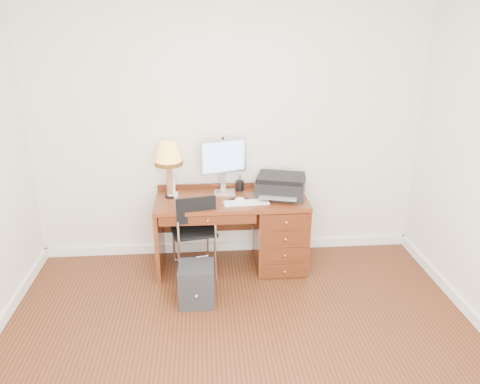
{
  "coord_description": "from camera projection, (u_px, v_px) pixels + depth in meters",
  "views": [
    {
      "loc": [
        -0.26,
        -2.92,
        2.44
      ],
      "look_at": [
        0.07,
        1.2,
        0.89
      ],
      "focal_mm": 35.0,
      "sensor_mm": 36.0,
      "label": 1
    }
  ],
  "objects": [
    {
      "name": "keyboard",
      "position": [
        246.0,
        203.0,
        4.51
      ],
      "size": [
        0.45,
        0.16,
        0.02
      ],
      "primitive_type": "cube",
      "rotation": [
        0.0,
        0.0,
        0.09
      ],
      "color": "white",
      "rests_on": "desk"
    },
    {
      "name": "phone",
      "position": [
        173.0,
        191.0,
        4.67
      ],
      "size": [
        0.1,
        0.1,
        0.19
      ],
      "rotation": [
        0.0,
        0.0,
        -0.13
      ],
      "color": "white",
      "rests_on": "desk"
    },
    {
      "name": "mouse_pad",
      "position": [
        240.0,
        200.0,
        4.56
      ],
      "size": [
        0.22,
        0.22,
        0.04
      ],
      "color": "black",
      "rests_on": "desk"
    },
    {
      "name": "printer",
      "position": [
        281.0,
        186.0,
        4.68
      ],
      "size": [
        0.56,
        0.49,
        0.21
      ],
      "rotation": [
        0.0,
        0.0,
        -0.28
      ],
      "color": "black",
      "rests_on": "desk"
    },
    {
      "name": "leg_lamp",
      "position": [
        168.0,
        157.0,
        4.54
      ],
      "size": [
        0.27,
        0.27,
        0.56
      ],
      "color": "black",
      "rests_on": "desk"
    },
    {
      "name": "ground",
      "position": [
        243.0,
        355.0,
        3.6
      ],
      "size": [
        4.0,
        4.0,
        0.0
      ],
      "primitive_type": "plane",
      "color": "#3E1D0E",
      "rests_on": "ground"
    },
    {
      "name": "pen_cup",
      "position": [
        240.0,
        186.0,
        4.84
      ],
      "size": [
        0.08,
        0.08,
        0.1
      ],
      "primitive_type": "cylinder",
      "color": "black",
      "rests_on": "desk"
    },
    {
      "name": "chair",
      "position": [
        193.0,
        226.0,
        4.53
      ],
      "size": [
        0.49,
        0.49,
        0.88
      ],
      "rotation": [
        0.0,
        0.0,
        0.2
      ],
      "color": "black",
      "rests_on": "ground"
    },
    {
      "name": "monitor",
      "position": [
        224.0,
        159.0,
        4.7
      ],
      "size": [
        0.47,
        0.22,
        0.55
      ],
      "rotation": [
        0.0,
        0.0,
        0.3
      ],
      "color": "silver",
      "rests_on": "desk"
    },
    {
      "name": "desk",
      "position": [
        263.0,
        228.0,
        4.79
      ],
      "size": [
        1.5,
        0.67,
        0.75
      ],
      "color": "maroon",
      "rests_on": "ground"
    },
    {
      "name": "room_shell",
      "position": [
        237.0,
        303.0,
        4.17
      ],
      "size": [
        4.0,
        4.0,
        4.0
      ],
      "color": "silver",
      "rests_on": "ground"
    },
    {
      "name": "equipment_box",
      "position": [
        197.0,
        284.0,
        4.21
      ],
      "size": [
        0.32,
        0.32,
        0.37
      ],
      "primitive_type": "cube",
      "rotation": [
        0.0,
        0.0,
        -0.02
      ],
      "color": "black",
      "rests_on": "ground"
    }
  ]
}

